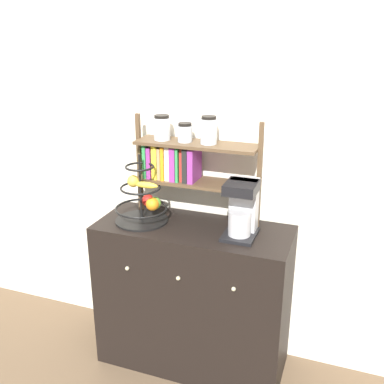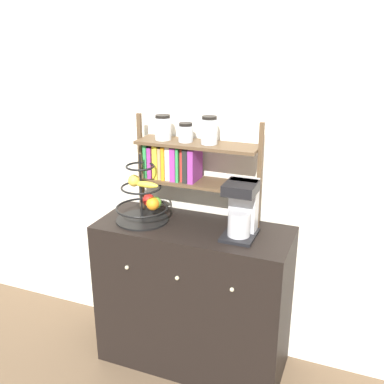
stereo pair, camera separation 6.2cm
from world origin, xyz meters
TOP-DOWN VIEW (x-y plane):
  - ground_plane at (0.00, 0.00)m, footprint 12.00×12.00m
  - wall_back at (0.00, 0.50)m, footprint 7.00×0.05m
  - sideboard at (0.00, 0.23)m, footprint 1.12×0.47m
  - coffee_maker at (0.28, 0.23)m, footprint 0.17×0.22m
  - fruit_stand at (-0.30, 0.21)m, footprint 0.31×0.31m
  - shelf_hutch at (-0.10, 0.35)m, footprint 0.75×0.20m

SIDE VIEW (x-z plane):
  - ground_plane at x=0.00m, z-range 0.00..0.00m
  - sideboard at x=0.00m, z-range 0.00..0.92m
  - fruit_stand at x=-0.30m, z-range 0.84..1.24m
  - coffee_maker at x=0.28m, z-range 0.92..1.23m
  - shelf_hutch at x=-0.10m, z-range 0.98..1.59m
  - wall_back at x=0.00m, z-range 0.00..2.60m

